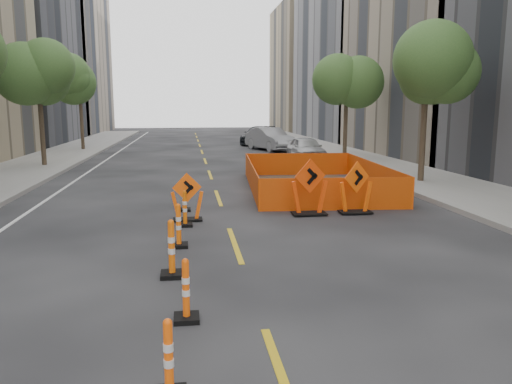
{
  "coord_description": "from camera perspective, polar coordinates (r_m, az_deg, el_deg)",
  "views": [
    {
      "loc": [
        -1.04,
        -7.05,
        3.12
      ],
      "look_at": [
        0.58,
        4.65,
        1.1
      ],
      "focal_mm": 35.0,
      "sensor_mm": 36.0,
      "label": 1
    }
  ],
  "objects": [
    {
      "name": "ground_plane",
      "position": [
        7.78,
        0.46,
        -13.94
      ],
      "size": [
        140.0,
        140.0,
        0.0
      ],
      "primitive_type": "plane",
      "color": "black"
    },
    {
      "name": "sidewalk_right",
      "position": [
        21.75,
        19.69,
        1.09
      ],
      "size": [
        4.0,
        90.0,
        0.15
      ],
      "primitive_type": "cube",
      "color": "gray",
      "rests_on": "ground"
    },
    {
      "name": "bld_left_e",
      "position": [
        65.02,
        -22.89,
        15.05
      ],
      "size": [
        12.0,
        20.0,
        20.0
      ],
      "primitive_type": "cube",
      "color": "gray",
      "rests_on": "ground"
    },
    {
      "name": "bld_right_c",
      "position": [
        35.95,
        23.13,
        15.16
      ],
      "size": [
        12.0,
        16.0,
        14.0
      ],
      "primitive_type": "cube",
      "color": "gray",
      "rests_on": "ground"
    },
    {
      "name": "bld_right_d",
      "position": [
        51.04,
        13.49,
        17.21
      ],
      "size": [
        12.0,
        18.0,
        20.0
      ],
      "primitive_type": "cube",
      "color": "gray",
      "rests_on": "ground"
    },
    {
      "name": "bld_right_e",
      "position": [
        68.26,
        7.67,
        13.73
      ],
      "size": [
        12.0,
        14.0,
        16.0
      ],
      "primitive_type": "cube",
      "color": "tan",
      "rests_on": "ground"
    },
    {
      "name": "tree_l_c",
      "position": [
        28.07,
        -23.62,
        11.79
      ],
      "size": [
        2.8,
        2.8,
        5.95
      ],
      "color": "#382B1E",
      "rests_on": "ground"
    },
    {
      "name": "tree_l_d",
      "position": [
        37.8,
        -19.51,
        11.3
      ],
      "size": [
        2.8,
        2.8,
        5.95
      ],
      "color": "#382B1E",
      "rests_on": "ground"
    },
    {
      "name": "tree_r_b",
      "position": [
        21.31,
        18.92,
        12.99
      ],
      "size": [
        2.8,
        2.8,
        5.95
      ],
      "color": "#382B1E",
      "rests_on": "ground"
    },
    {
      "name": "tree_r_c",
      "position": [
        30.58,
        10.33,
        12.2
      ],
      "size": [
        2.8,
        2.8,
        5.95
      ],
      "color": "#382B1E",
      "rests_on": "ground"
    },
    {
      "name": "channelizer_1",
      "position": [
        5.7,
        -9.95,
        -18.29
      ],
      "size": [
        0.36,
        0.36,
        0.92
      ],
      "primitive_type": null,
      "color": "#FF570A",
      "rests_on": "ground"
    },
    {
      "name": "channelizer_2",
      "position": [
        7.51,
        -8.01,
        -11.01
      ],
      "size": [
        0.38,
        0.38,
        0.96
      ],
      "primitive_type": null,
      "color": "#F0520A",
      "rests_on": "ground"
    },
    {
      "name": "channelizer_3",
      "position": [
        9.38,
        -9.63,
        -6.36
      ],
      "size": [
        0.43,
        0.43,
        1.09
      ],
      "primitive_type": null,
      "color": "#E55A09",
      "rests_on": "ground"
    },
    {
      "name": "channelizer_4",
      "position": [
        11.32,
        -8.84,
        -3.8
      ],
      "size": [
        0.39,
        0.39,
        1.0
      ],
      "primitive_type": null,
      "color": "#F05B0A",
      "rests_on": "ground"
    },
    {
      "name": "channelizer_5",
      "position": [
        13.26,
        -8.13,
        -1.87
      ],
      "size": [
        0.38,
        0.38,
        0.96
      ],
      "primitive_type": null,
      "color": "#D75809",
      "rests_on": "ground"
    },
    {
      "name": "channelizer_6",
      "position": [
        15.22,
        -8.24,
        -0.38
      ],
      "size": [
        0.38,
        0.38,
        0.96
      ],
      "primitive_type": null,
      "color": "#FF430A",
      "rests_on": "ground"
    },
    {
      "name": "chevron_sign_left",
      "position": [
        13.86,
        -7.87,
        -0.56
      ],
      "size": [
        0.97,
        0.68,
        1.34
      ],
      "primitive_type": null,
      "rotation": [
        0.0,
        0.0,
        0.17
      ],
      "color": "#F4540A",
      "rests_on": "ground"
    },
    {
      "name": "chevron_sign_center",
      "position": [
        14.5,
        6.13,
        0.55
      ],
      "size": [
        1.24,
        0.93,
        1.65
      ],
      "primitive_type": null,
      "rotation": [
        0.0,
        0.0,
        0.27
      ],
      "color": "#E03C09",
      "rests_on": "ground"
    },
    {
      "name": "chevron_sign_right",
      "position": [
        14.92,
        11.35,
        0.5
      ],
      "size": [
        1.21,
        1.0,
        1.56
      ],
      "primitive_type": null,
      "rotation": [
        0.0,
        0.0,
        0.43
      ],
      "color": "#F3510A",
      "rests_on": "ground"
    },
    {
      "name": "safety_fence",
      "position": [
        19.23,
        6.54,
        1.83
      ],
      "size": [
        5.29,
        8.38,
        1.01
      ],
      "primitive_type": null,
      "rotation": [
        0.0,
        0.0,
        -0.07
      ],
      "color": "#F95B0D",
      "rests_on": "ground"
    },
    {
      "name": "parked_car_near",
      "position": [
        29.64,
        5.74,
        4.98
      ],
      "size": [
        1.78,
        4.15,
        1.4
      ],
      "primitive_type": "imported",
      "rotation": [
        0.0,
        0.0,
        0.03
      ],
      "color": "silver",
      "rests_on": "ground"
    },
    {
      "name": "parked_car_mid",
      "position": [
        36.32,
        1.61,
        6.07
      ],
      "size": [
        3.23,
        5.24,
        1.63
      ],
      "primitive_type": "imported",
      "rotation": [
        0.0,
        0.0,
        0.33
      ],
      "color": "gray",
      "rests_on": "ground"
    },
    {
      "name": "parked_car_far",
      "position": [
        41.9,
        0.27,
        6.48
      ],
      "size": [
        3.89,
        5.59,
        1.5
      ],
      "primitive_type": "imported",
      "rotation": [
        0.0,
        0.0,
        -0.38
      ],
      "color": "black",
      "rests_on": "ground"
    }
  ]
}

